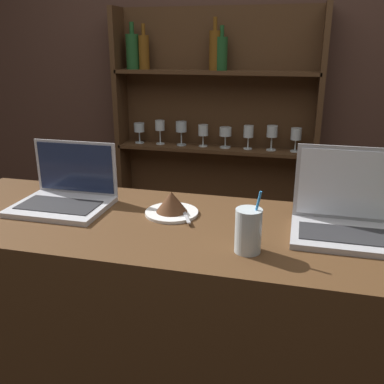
# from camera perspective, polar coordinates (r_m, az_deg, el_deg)

# --- Properties ---
(bar_counter) EXTENTS (1.74, 0.58, 1.02)m
(bar_counter) POSITION_cam_1_polar(r_m,az_deg,el_deg) (1.64, -1.48, -20.88)
(bar_counter) COLOR #4C3019
(bar_counter) RESTS_ON ground_plane
(back_wall) EXTENTS (7.00, 0.06, 2.70)m
(back_wall) POSITION_cam_1_polar(r_m,az_deg,el_deg) (2.61, 6.70, 14.26)
(back_wall) COLOR #4C3328
(back_wall) RESTS_ON ground_plane
(back_shelf) EXTENTS (1.20, 0.18, 1.77)m
(back_shelf) POSITION_cam_1_polar(r_m,az_deg,el_deg) (2.62, 2.84, 5.26)
(back_shelf) COLOR #472D19
(back_shelf) RESTS_ON ground_plane
(laptop_near) EXTENTS (0.32, 0.25, 0.21)m
(laptop_near) POSITION_cam_1_polar(r_m,az_deg,el_deg) (1.57, -16.47, -0.21)
(laptop_near) COLOR silver
(laptop_near) RESTS_ON bar_counter
(laptop_far) EXTENTS (0.31, 0.23, 0.25)m
(laptop_far) POSITION_cam_1_polar(r_m,az_deg,el_deg) (1.36, 19.77, -2.97)
(laptop_far) COLOR #ADADB2
(laptop_far) RESTS_ON bar_counter
(cake_plate) EXTENTS (0.18, 0.18, 0.08)m
(cake_plate) POSITION_cam_1_polar(r_m,az_deg,el_deg) (1.43, -2.72, -1.73)
(cake_plate) COLOR white
(cake_plate) RESTS_ON bar_counter
(water_glass) EXTENTS (0.07, 0.07, 0.18)m
(water_glass) POSITION_cam_1_polar(r_m,az_deg,el_deg) (1.18, 7.51, -5.13)
(water_glass) COLOR silver
(water_glass) RESTS_ON bar_counter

